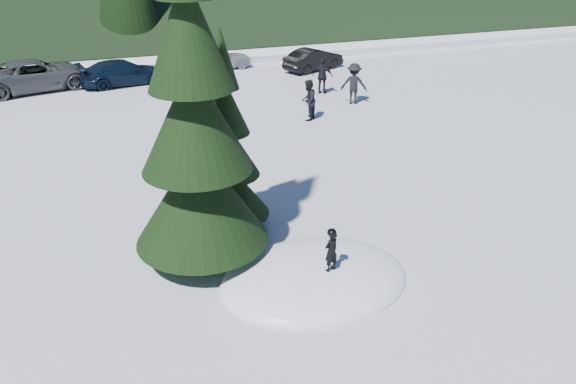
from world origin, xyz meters
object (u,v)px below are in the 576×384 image
object	(u,v)px
spruce_tall	(195,132)
spruce_short	(226,155)
adult_2	(354,84)
child_skier	(331,251)
car_2	(36,75)
adult_0	(308,100)
car_5	(313,59)
adult_1	(323,76)
car_3	(123,72)
car_4	(217,58)

from	to	relation	value
spruce_tall	spruce_short	xyz separation A→B (m)	(1.00, 1.40, -1.22)
adult_2	child_skier	bearing A→B (deg)	91.20
adult_2	car_2	world-z (taller)	adult_2
spruce_tall	spruce_short	distance (m)	2.11
adult_0	child_skier	bearing A→B (deg)	17.95
adult_0	car_5	world-z (taller)	adult_0
spruce_short	adult_0	size ratio (longest dim) A/B	3.13
car_2	car_5	size ratio (longest dim) A/B	1.47
spruce_tall	adult_2	world-z (taller)	spruce_tall
spruce_short	adult_1	distance (m)	13.83
child_skier	car_3	xyz separation A→B (m)	(-2.72, 20.11, -0.34)
spruce_tall	adult_0	distance (m)	11.59
adult_1	car_2	distance (m)	14.17
child_skier	adult_2	distance (m)	14.72
spruce_tall	adult_2	distance (m)	14.48
child_skier	car_4	size ratio (longest dim) A/B	0.26
car_2	adult_1	bearing A→B (deg)	-126.73
spruce_short	car_2	size ratio (longest dim) A/B	0.99
spruce_short	car_2	world-z (taller)	spruce_short
spruce_short	adult_1	bearing A→B (deg)	56.20
adult_2	car_2	xyz separation A→B (m)	(-13.75, 7.50, -0.17)
car_5	spruce_short	bearing A→B (deg)	127.13
adult_1	car_3	xyz separation A→B (m)	(-8.96, 5.08, -0.23)
spruce_tall	adult_1	world-z (taller)	spruce_tall
spruce_tall	child_skier	xyz separation A→B (m)	(2.42, -2.19, -2.35)
car_5	car_3	bearing A→B (deg)	64.54
adult_1	car_5	size ratio (longest dim) A/B	0.47
adult_1	car_5	world-z (taller)	adult_1
spruce_short	adult_0	xyz separation A→B (m)	(5.48, 7.89, -1.24)
spruce_tall	car_2	xyz separation A→B (m)	(-4.41, 18.31, -2.56)
spruce_short	car_4	distance (m)	18.73
spruce_tall	spruce_short	size ratio (longest dim) A/B	1.60
car_3	car_2	bearing A→B (deg)	74.64
car_4	car_3	bearing A→B (deg)	102.12
adult_2	adult_1	bearing A→B (deg)	-42.48
child_skier	car_4	world-z (taller)	child_skier
spruce_short	car_4	bearing A→B (deg)	77.46
spruce_tall	spruce_short	world-z (taller)	spruce_tall
adult_2	car_3	xyz separation A→B (m)	(-9.63, 7.11, -0.29)
adult_2	spruce_short	bearing A→B (deg)	77.67
adult_0	car_3	size ratio (longest dim) A/B	0.39
spruce_short	car_2	xyz separation A→B (m)	(-5.41, 16.91, -1.35)
adult_1	adult_2	bearing A→B (deg)	146.52
adult_1	car_2	world-z (taller)	adult_1
child_skier	adult_1	size ratio (longest dim) A/B	0.57
spruce_short	car_5	world-z (taller)	spruce_short
car_5	adult_2	bearing A→B (deg)	149.94
adult_1	adult_0	bearing A→B (deg)	96.66
child_skier	adult_0	bearing A→B (deg)	-127.71
adult_0	car_3	bearing A→B (deg)	-104.44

